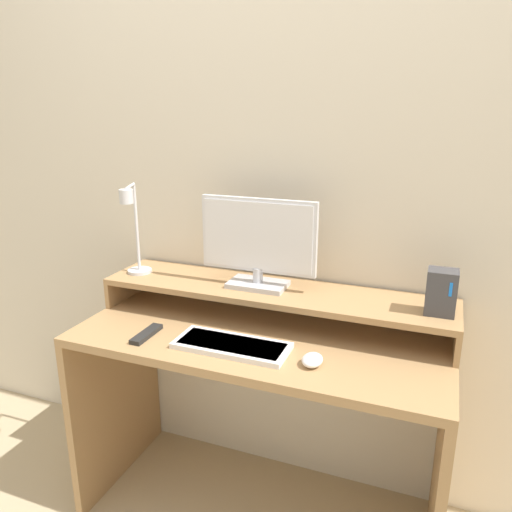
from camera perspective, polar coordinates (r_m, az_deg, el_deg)
The scene contains 9 objects.
wall_back at distance 1.88m, azimuth 3.91°, elevation 9.02°, with size 6.00×0.05×2.50m.
desk at distance 1.84m, azimuth 0.39°, elevation -14.94°, with size 1.28×0.56×0.75m.
monitor_shelf at distance 1.82m, azimuth 1.99°, elevation -4.26°, with size 1.28×0.28×0.12m.
monitor at distance 1.78m, azimuth 0.23°, elevation 1.57°, with size 0.43×0.13×0.33m.
desk_lamp at distance 1.93m, azimuth -13.84°, elevation 2.96°, with size 0.12×0.19×0.36m.
router_dock at distance 1.68m, azimuth 20.42°, elevation -3.88°, with size 0.09×0.08×0.15m.
keyboard at distance 1.65m, azimuth -2.79°, elevation -10.16°, with size 0.38×0.15×0.02m.
mouse at distance 1.55m, azimuth 6.46°, elevation -11.71°, with size 0.06×0.08×0.03m.
remote_control at distance 1.76m, azimuth -12.41°, elevation -8.71°, with size 0.04×0.15×0.02m.
Camera 1 is at (0.56, -1.18, 1.50)m, focal length 35.00 mm.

